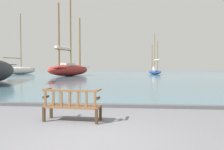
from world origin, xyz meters
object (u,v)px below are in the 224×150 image
object	(u,v)px
park_bench	(72,105)
sailboat_nearest_starboard	(20,70)
sailboat_far_starboard	(155,71)
sailboat_distant_harbor	(70,68)

from	to	relation	value
park_bench	sailboat_nearest_starboard	distance (m)	39.90
sailboat_nearest_starboard	sailboat_far_starboard	bearing A→B (deg)	5.23
park_bench	sailboat_nearest_starboard	size ratio (longest dim) A/B	0.14
sailboat_distant_harbor	sailboat_nearest_starboard	world-z (taller)	sailboat_distant_harbor
sailboat_distant_harbor	sailboat_nearest_starboard	bearing A→B (deg)	151.84
park_bench	sailboat_far_starboard	bearing A→B (deg)	80.60
sailboat_nearest_starboard	park_bench	bearing A→B (deg)	-60.06
sailboat_distant_harbor	sailboat_nearest_starboard	size ratio (longest dim) A/B	1.11
sailboat_far_starboard	sailboat_nearest_starboard	bearing A→B (deg)	-174.77
park_bench	sailboat_distant_harbor	xyz separation A→B (m)	(-8.32, 28.37, 0.83)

